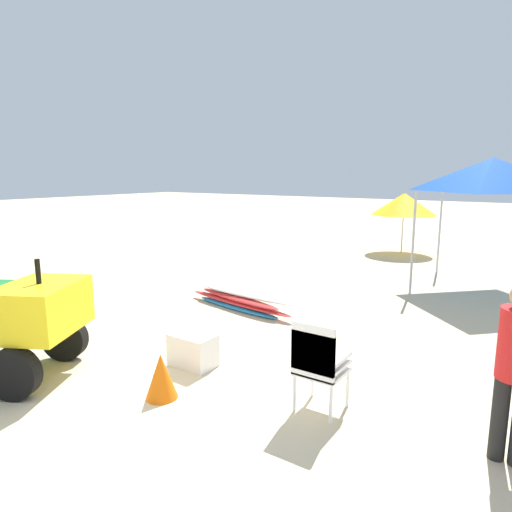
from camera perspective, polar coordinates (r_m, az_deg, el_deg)
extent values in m
plane|color=beige|center=(5.42, -12.44, -17.34)|extent=(80.00, 80.00, 0.00)
cube|color=yellow|center=(6.07, -25.49, -5.92)|extent=(1.22, 1.35, 0.60)
cylinder|color=black|center=(5.97, -25.82, -1.76)|extent=(0.08, 0.08, 0.30)
cylinder|color=black|center=(6.72, -23.00, -9.55)|extent=(0.61, 0.44, 0.60)
cylinder|color=black|center=(5.86, -28.29, -12.96)|extent=(0.61, 0.44, 0.60)
cube|color=white|center=(4.98, 8.30, -14.18)|extent=(0.48, 0.48, 0.04)
cube|color=white|center=(4.71, 7.16, -12.94)|extent=(0.48, 0.04, 0.40)
cube|color=white|center=(4.94, 8.32, -13.23)|extent=(0.48, 0.48, 0.04)
cube|color=white|center=(4.68, 7.19, -11.92)|extent=(0.48, 0.04, 0.40)
cube|color=white|center=(4.90, 8.35, -12.27)|extent=(0.48, 0.48, 0.04)
cube|color=white|center=(4.65, 7.21, -10.90)|extent=(0.48, 0.04, 0.40)
cylinder|color=white|center=(5.17, 11.46, -16.10)|extent=(0.04, 0.04, 0.42)
cylinder|color=white|center=(5.33, 7.15, -15.15)|extent=(0.04, 0.04, 0.42)
cylinder|color=white|center=(4.83, 9.43, -18.07)|extent=(0.04, 0.04, 0.42)
cylinder|color=white|center=(4.99, 4.86, -16.94)|extent=(0.04, 0.04, 0.42)
ellipsoid|color=#268CCC|center=(8.47, -2.42, -6.47)|extent=(2.02, 0.55, 0.08)
ellipsoid|color=red|center=(8.45, -2.20, -5.94)|extent=(2.52, 0.60, 0.08)
ellipsoid|color=red|center=(8.45, -2.25, -5.38)|extent=(2.06, 0.66, 0.08)
ellipsoid|color=white|center=(8.41, -1.31, -4.89)|extent=(2.30, 0.46, 0.08)
cylinder|color=black|center=(4.72, 28.38, -17.52)|extent=(0.14, 0.14, 0.78)
cylinder|color=#B2B2B7|center=(9.91, 19.20, 1.49)|extent=(0.05, 0.05, 2.12)
cylinder|color=#B2B2B7|center=(12.24, 22.18, 2.91)|extent=(0.05, 0.05, 2.12)
pyramid|color=#144CB2|center=(10.76, 27.67, 9.12)|extent=(2.42, 2.42, 0.70)
cylinder|color=beige|center=(15.05, 18.05, 4.00)|extent=(0.04, 0.04, 1.89)
cone|color=yellow|center=(14.99, 18.18, 6.27)|extent=(1.98, 1.98, 0.69)
cone|color=orange|center=(5.35, -11.89, -14.61)|extent=(0.36, 0.36, 0.52)
cube|color=white|center=(6.10, -7.97, -11.69)|extent=(0.59, 0.39, 0.43)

